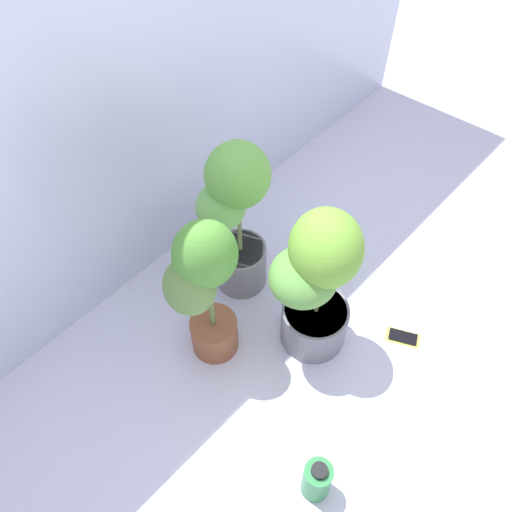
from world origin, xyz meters
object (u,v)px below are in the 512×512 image
(potted_plant_back_center, at_px, (236,215))
(cell_phone, at_px, (403,337))
(nutrient_bottle, at_px, (317,480))
(potted_plant_center, at_px, (316,282))
(potted_plant_back_left, at_px, (203,286))

(potted_plant_back_center, height_order, cell_phone, potted_plant_back_center)
(potted_plant_back_center, relative_size, nutrient_bottle, 3.65)
(potted_plant_back_center, xyz_separation_m, cell_phone, (0.25, -0.70, -0.43))
(potted_plant_center, relative_size, nutrient_bottle, 3.44)
(potted_plant_back_left, bearing_deg, cell_phone, -44.09)
(potted_plant_center, bearing_deg, cell_phone, -47.34)
(potted_plant_back_left, distance_m, nutrient_bottle, 0.76)
(cell_phone, xyz_separation_m, nutrient_bottle, (-0.71, -0.11, 0.10))
(nutrient_bottle, bearing_deg, potted_plant_center, 41.90)
(potted_plant_back_left, bearing_deg, potted_plant_back_center, 25.27)
(nutrient_bottle, bearing_deg, cell_phone, 8.76)
(potted_plant_back_center, distance_m, cell_phone, 0.86)
(potted_plant_center, distance_m, cell_phone, 0.56)
(potted_plant_center, xyz_separation_m, cell_phone, (0.27, -0.29, -0.40))
(potted_plant_back_left, relative_size, nutrient_bottle, 3.51)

